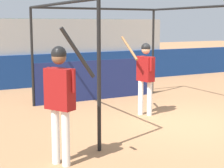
{
  "coord_description": "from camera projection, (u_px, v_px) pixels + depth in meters",
  "views": [
    {
      "loc": [
        -5.37,
        -6.61,
        2.27
      ],
      "look_at": [
        -1.89,
        -0.05,
        1.05
      ],
      "focal_mm": 60.0,
      "sensor_mm": 36.0,
      "label": 1
    }
  ],
  "objects": [
    {
      "name": "ground_plane",
      "position": [
        183.0,
        123.0,
        8.61
      ],
      "size": [
        60.0,
        60.0,
        0.0
      ],
      "primitive_type": "plane",
      "color": "#A8754C"
    },
    {
      "name": "outfield_wall",
      "position": [
        77.0,
        68.0,
        14.05
      ],
      "size": [
        24.0,
        0.12,
        1.17
      ],
      "color": "navy",
      "rests_on": "ground"
    },
    {
      "name": "bleacher_section",
      "position": [
        65.0,
        49.0,
        15.05
      ],
      "size": [
        7.6,
        2.4,
        2.45
      ],
      "color": "#9E9E99",
      "rests_on": "ground"
    },
    {
      "name": "batting_cage",
      "position": [
        109.0,
        63.0,
        10.39
      ],
      "size": [
        4.0,
        4.2,
        2.71
      ],
      "color": "black",
      "rests_on": "ground"
    },
    {
      "name": "player_batter",
      "position": [
        145.0,
        72.0,
        9.16
      ],
      "size": [
        0.53,
        0.86,
        1.94
      ],
      "rotation": [
        0.0,
        0.0,
        1.73
      ],
      "color": "white",
      "rests_on": "ground"
    },
    {
      "name": "player_waiting",
      "position": [
        60.0,
        93.0,
        5.86
      ],
      "size": [
        0.68,
        0.67,
        2.22
      ],
      "rotation": [
        0.0,
        0.0,
        -1.06
      ],
      "color": "white",
      "rests_on": "ground"
    }
  ]
}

